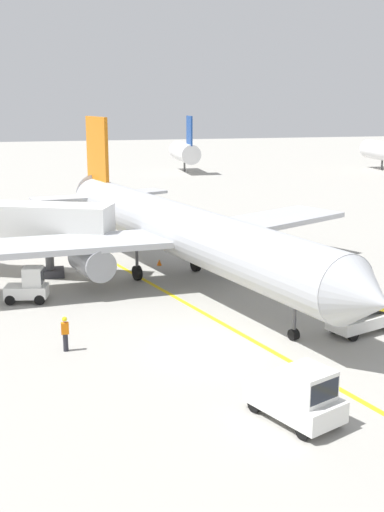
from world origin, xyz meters
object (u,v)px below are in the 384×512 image
object	(u,v)px
baggage_tug_near_wing	(29,287)
belt_loader_forward_hold	(361,318)
jet_bridge	(3,223)
airliner	(177,229)
pushback_tug	(299,396)
safety_cone_wingtip_left	(159,262)
belt_loader_aft_hold	(302,276)
ground_crew_marshaller	(65,333)

from	to	relation	value
baggage_tug_near_wing	belt_loader_forward_hold	bearing A→B (deg)	-28.41
jet_bridge	baggage_tug_near_wing	distance (m)	7.27
airliner	pushback_tug	world-z (taller)	airliner
pushback_tug	safety_cone_wingtip_left	bearing A→B (deg)	92.45
jet_bridge	belt_loader_forward_hold	size ratio (longest dim) A/B	2.51
airliner	pushback_tug	bearing A→B (deg)	-88.39
airliner	safety_cone_wingtip_left	bearing A→B (deg)	96.32
belt_loader_aft_hold	baggage_tug_near_wing	bearing A→B (deg)	176.81
jet_bridge	pushback_tug	world-z (taller)	jet_bridge
belt_loader_forward_hold	jet_bridge	bearing A→B (deg)	139.42
pushback_tug	safety_cone_wingtip_left	distance (m)	23.43
belt_loader_aft_hold	ground_crew_marshaller	world-z (taller)	belt_loader_aft_hold
pushback_tug	belt_loader_forward_hold	bearing A→B (deg)	50.19
pushback_tug	belt_loader_forward_hold	size ratio (longest dim) A/B	0.79
pushback_tug	jet_bridge	bearing A→B (deg)	116.13
baggage_tug_near_wing	pushback_tug	bearing A→B (deg)	-59.64
belt_loader_forward_hold	belt_loader_aft_hold	distance (m)	7.97
pushback_tug	safety_cone_wingtip_left	xyz separation A→B (m)	(-1.00, 23.39, -0.77)
airliner	safety_cone_wingtip_left	world-z (taller)	airliner
pushback_tug	belt_loader_forward_hold	world-z (taller)	belt_loader_forward_hold
pushback_tug	belt_loader_aft_hold	world-z (taller)	belt_loader_aft_hold
pushback_tug	baggage_tug_near_wing	world-z (taller)	pushback_tug
baggage_tug_near_wing	safety_cone_wingtip_left	world-z (taller)	baggage_tug_near_wing
jet_bridge	ground_crew_marshaller	distance (m)	15.24
airliner	pushback_tug	size ratio (longest dim) A/B	8.53
baggage_tug_near_wing	ground_crew_marshaller	bearing A→B (deg)	-77.63
belt_loader_forward_hold	belt_loader_aft_hold	xyz separation A→B (m)	(0.13, 7.97, 0.00)
belt_loader_aft_hold	pushback_tug	bearing A→B (deg)	-112.94
belt_loader_aft_hold	safety_cone_wingtip_left	size ratio (longest dim) A/B	11.58
baggage_tug_near_wing	belt_loader_forward_hold	xyz separation A→B (m)	(16.45, -8.90, -0.15)
baggage_tug_near_wing	ground_crew_marshaller	xyz separation A→B (m)	(1.76, -8.04, -0.02)
airliner	belt_loader_forward_hold	distance (m)	13.64
jet_bridge	safety_cone_wingtip_left	bearing A→B (deg)	-0.02
airliner	ground_crew_marshaller	bearing A→B (deg)	-125.78
belt_loader_aft_hold	ground_crew_marshaller	size ratio (longest dim) A/B	3.00
jet_bridge	safety_cone_wingtip_left	size ratio (longest dim) A/B	29.28
airliner	jet_bridge	distance (m)	11.70
ground_crew_marshaller	safety_cone_wingtip_left	world-z (taller)	ground_crew_marshaller
baggage_tug_near_wing	belt_loader_forward_hold	world-z (taller)	belt_loader_forward_hold
baggage_tug_near_wing	jet_bridge	bearing A→B (deg)	103.90
ground_crew_marshaller	belt_loader_aft_hold	bearing A→B (deg)	25.67
belt_loader_forward_hold	safety_cone_wingtip_left	xyz separation A→B (m)	(-7.60, 15.48, -0.56)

